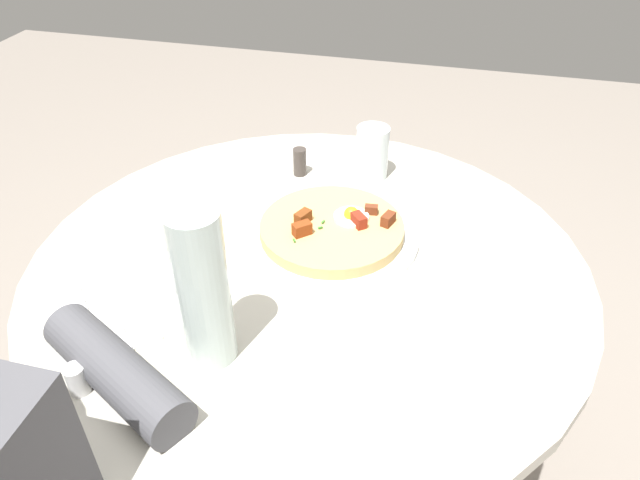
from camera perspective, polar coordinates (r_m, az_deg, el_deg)
dining_table at (r=1.14m, az=-1.08°, el=-8.65°), size 0.97×0.97×0.73m
pizza_plate at (r=1.07m, az=1.14°, el=0.35°), size 0.31×0.31×0.01m
breakfast_pizza at (r=1.06m, az=1.23°, el=1.15°), size 0.26×0.26×0.05m
bread_plate at (r=0.89m, az=11.72°, el=-10.05°), size 0.17×0.17×0.01m
napkin at (r=0.97m, az=-20.43°, el=-7.29°), size 0.22×0.22×0.00m
fork at (r=0.97m, az=-19.47°, el=-6.77°), size 0.14×0.14×0.00m
knife at (r=0.97m, az=-21.51°, el=-7.43°), size 0.14×0.14×0.00m
water_glass at (r=1.24m, az=5.08°, el=8.44°), size 0.07×0.07×0.11m
water_bottle at (r=0.80m, az=-11.29°, el=-4.71°), size 0.07×0.07×0.25m
salt_shaker at (r=0.87m, az=-22.48°, el=-12.40°), size 0.03×0.03×0.05m
pepper_shaker at (r=1.25m, az=-1.98°, el=7.58°), size 0.03×0.03×0.06m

